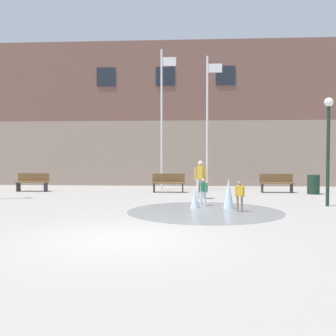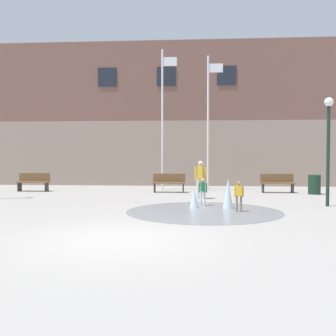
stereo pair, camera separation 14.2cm
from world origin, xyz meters
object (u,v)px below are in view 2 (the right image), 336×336
at_px(child_in_fountain, 203,190).
at_px(flagpole_left, 163,115).
at_px(flagpole_right, 209,119).
at_px(child_with_pink_shirt, 239,194).
at_px(park_bench_under_right_flagpole, 277,183).
at_px(lamp_post_right_lane, 328,135).
at_px(adult_near_bench, 201,176).
at_px(park_bench_center, 169,182).
at_px(park_bench_left_of_flagpoles, 34,182).
at_px(trash_can, 314,185).

distance_m(child_in_fountain, flagpole_left, 7.29).
distance_m(child_in_fountain, flagpole_right, 6.94).
bearing_deg(child_with_pink_shirt, flagpole_right, 102.31).
distance_m(park_bench_under_right_flagpole, lamp_post_right_lane, 5.43).
bearing_deg(child_in_fountain, lamp_post_right_lane, 77.83).
relative_size(adult_near_bench, lamp_post_right_lane, 0.41).
distance_m(park_bench_center, park_bench_under_right_flagpole, 5.25).
bearing_deg(child_in_fountain, park_bench_left_of_flagpoles, -135.15).
bearing_deg(flagpole_left, child_in_fountain, -72.49).
relative_size(park_bench_left_of_flagpoles, child_with_pink_shirt, 1.62).
distance_m(flagpole_left, trash_can, 8.17).
xyz_separation_m(park_bench_left_of_flagpoles, child_with_pink_shirt, (9.53, -6.46, 0.10)).
relative_size(park_bench_left_of_flagpoles, lamp_post_right_lane, 0.41).
distance_m(park_bench_under_right_flagpole, flagpole_right, 4.72).
bearing_deg(child_with_pink_shirt, park_bench_left_of_flagpoles, 152.72).
xyz_separation_m(child_in_fountain, flagpole_right, (0.40, 6.20, 3.11)).
relative_size(child_with_pink_shirt, flagpole_left, 0.14).
xyz_separation_m(flagpole_right, trash_can, (4.85, -1.72, -3.24)).
height_order(park_bench_center, child_in_fountain, child_in_fountain).
relative_size(park_bench_under_right_flagpole, flagpole_right, 0.23).
height_order(flagpole_left, lamp_post_right_lane, flagpole_left).
distance_m(park_bench_center, child_in_fountain, 5.20).
xyz_separation_m(child_in_fountain, flagpole_left, (-1.96, 6.20, 3.29)).
bearing_deg(park_bench_left_of_flagpoles, child_in_fountain, -30.87).
bearing_deg(adult_near_bench, trash_can, 125.16).
bearing_deg(park_bench_center, park_bench_under_right_flagpole, 1.91).
height_order(lamp_post_right_lane, trash_can, lamp_post_right_lane).
height_order(child_with_pink_shirt, trash_can, child_with_pink_shirt).
bearing_deg(adult_near_bench, flagpole_right, -174.33).
relative_size(adult_near_bench, flagpole_left, 0.22).
height_order(flagpole_right, trash_can, flagpole_right).
height_order(child_in_fountain, lamp_post_right_lane, lamp_post_right_lane).
distance_m(lamp_post_right_lane, trash_can, 4.86).
bearing_deg(trash_can, park_bench_left_of_flagpoles, 177.74).
bearing_deg(flagpole_left, park_bench_center, -72.04).
bearing_deg(child_with_pink_shirt, park_bench_center, 119.63).
relative_size(park_bench_under_right_flagpole, adult_near_bench, 1.01).
bearing_deg(trash_can, adult_near_bench, -157.04).
bearing_deg(trash_can, flagpole_right, 160.53).
xyz_separation_m(park_bench_left_of_flagpoles, flagpole_right, (8.80, 1.18, 3.21)).
relative_size(park_bench_left_of_flagpoles, trash_can, 1.78).
height_order(flagpole_right, lamp_post_right_lane, flagpole_right).
height_order(flagpole_left, trash_can, flagpole_left).
relative_size(park_bench_center, park_bench_under_right_flagpole, 1.00).
height_order(park_bench_center, child_with_pink_shirt, child_with_pink_shirt).
relative_size(park_bench_under_right_flagpole, trash_can, 1.78).
bearing_deg(child_in_fountain, park_bench_center, -176.88).
distance_m(park_bench_left_of_flagpoles, lamp_post_right_lane, 13.88).
bearing_deg(adult_near_bench, child_in_fountain, 13.47).
xyz_separation_m(flagpole_left, flagpole_right, (2.36, 0.00, -0.19)).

